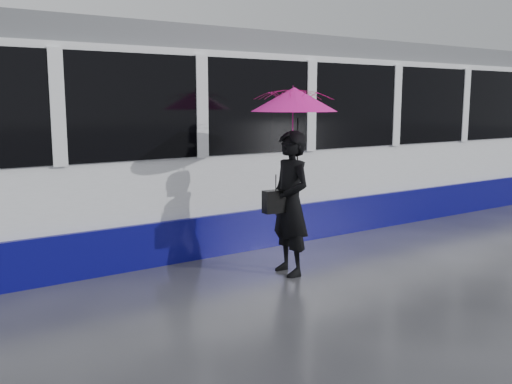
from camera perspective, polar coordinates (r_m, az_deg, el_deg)
ground at (r=7.24m, az=-2.92°, el=-9.29°), size 90.00×90.00×0.00m
rails at (r=9.38m, az=-10.94°, el=-5.11°), size 34.00×1.51×0.02m
tram at (r=10.59m, az=3.28°, el=5.57°), size 26.00×2.56×3.35m
woman at (r=7.50m, az=3.43°, el=-1.15°), size 0.51×0.73×1.90m
umbrella at (r=7.41m, az=3.82°, el=7.55°), size 1.21×1.21×1.28m
handbag at (r=7.38m, az=1.99°, el=-0.94°), size 0.35×0.18×0.47m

